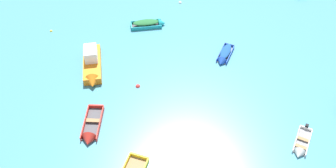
{
  "coord_description": "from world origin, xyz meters",
  "views": [
    {
      "loc": [
        -4.57,
        -0.12,
        23.48
      ],
      "look_at": [
        0.0,
        21.87,
        0.15
      ],
      "focal_mm": 39.25,
      "sensor_mm": 36.0,
      "label": 1
    }
  ],
  "objects_px": {
    "mooring_buoy_midfield": "(51,31)",
    "rowboat_turquoise_far_back": "(152,23)",
    "rowboat_white_near_right": "(300,148)",
    "mooring_buoy_outer_edge": "(180,3)",
    "motor_launch_orange_center": "(92,65)",
    "mooring_buoy_trailing": "(138,86)",
    "rowboat_blue_foreground_center": "(224,56)",
    "rowboat_red_distant_center": "(90,133)"
  },
  "relations": [
    {
      "from": "motor_launch_orange_center",
      "to": "rowboat_white_near_right",
      "type": "xyz_separation_m",
      "value": [
        14.84,
        -12.0,
        -0.44
      ]
    },
    {
      "from": "rowboat_white_near_right",
      "to": "rowboat_red_distant_center",
      "type": "xyz_separation_m",
      "value": [
        -15.48,
        4.62,
        0.06
      ]
    },
    {
      "from": "rowboat_turquoise_far_back",
      "to": "rowboat_red_distant_center",
      "type": "xyz_separation_m",
      "value": [
        -7.11,
        -12.78,
        -0.11
      ]
    },
    {
      "from": "rowboat_red_distant_center",
      "to": "rowboat_white_near_right",
      "type": "bearing_deg",
      "value": -16.63
    },
    {
      "from": "rowboat_white_near_right",
      "to": "rowboat_turquoise_far_back",
      "type": "distance_m",
      "value": 19.31
    },
    {
      "from": "rowboat_red_distant_center",
      "to": "mooring_buoy_midfield",
      "type": "relative_size",
      "value": 14.14
    },
    {
      "from": "rowboat_white_near_right",
      "to": "rowboat_blue_foreground_center",
      "type": "bearing_deg",
      "value": 102.74
    },
    {
      "from": "rowboat_turquoise_far_back",
      "to": "mooring_buoy_outer_edge",
      "type": "relative_size",
      "value": 9.92
    },
    {
      "from": "mooring_buoy_outer_edge",
      "to": "mooring_buoy_trailing",
      "type": "bearing_deg",
      "value": -118.93
    },
    {
      "from": "rowboat_white_near_right",
      "to": "mooring_buoy_outer_edge",
      "type": "bearing_deg",
      "value": 102.04
    },
    {
      "from": "rowboat_turquoise_far_back",
      "to": "mooring_buoy_outer_edge",
      "type": "height_order",
      "value": "rowboat_turquoise_far_back"
    },
    {
      "from": "motor_launch_orange_center",
      "to": "rowboat_turquoise_far_back",
      "type": "bearing_deg",
      "value": 39.89
    },
    {
      "from": "rowboat_blue_foreground_center",
      "to": "mooring_buoy_outer_edge",
      "type": "xyz_separation_m",
      "value": [
        -1.97,
        9.92,
        -0.27
      ]
    },
    {
      "from": "mooring_buoy_outer_edge",
      "to": "rowboat_blue_foreground_center",
      "type": "bearing_deg",
      "value": -78.74
    },
    {
      "from": "mooring_buoy_trailing",
      "to": "rowboat_red_distant_center",
      "type": "bearing_deg",
      "value": -135.05
    },
    {
      "from": "rowboat_blue_foreground_center",
      "to": "rowboat_turquoise_far_back",
      "type": "distance_m",
      "value": 8.65
    },
    {
      "from": "rowboat_red_distant_center",
      "to": "mooring_buoy_trailing",
      "type": "height_order",
      "value": "rowboat_red_distant_center"
    },
    {
      "from": "rowboat_white_near_right",
      "to": "motor_launch_orange_center",
      "type": "bearing_deg",
      "value": 141.04
    },
    {
      "from": "rowboat_blue_foreground_center",
      "to": "rowboat_red_distant_center",
      "type": "xyz_separation_m",
      "value": [
        -12.98,
        -6.43,
        -0.07
      ]
    },
    {
      "from": "rowboat_white_near_right",
      "to": "mooring_buoy_midfield",
      "type": "bearing_deg",
      "value": 135.11
    },
    {
      "from": "mooring_buoy_trailing",
      "to": "mooring_buoy_outer_edge",
      "type": "xyz_separation_m",
      "value": [
        6.61,
        11.96,
        0.0
      ]
    },
    {
      "from": "rowboat_blue_foreground_center",
      "to": "rowboat_red_distant_center",
      "type": "distance_m",
      "value": 14.48
    },
    {
      "from": "rowboat_white_near_right",
      "to": "rowboat_turquoise_far_back",
      "type": "bearing_deg",
      "value": 115.68
    },
    {
      "from": "rowboat_red_distant_center",
      "to": "mooring_buoy_outer_edge",
      "type": "bearing_deg",
      "value": 56.05
    },
    {
      "from": "rowboat_turquoise_far_back",
      "to": "rowboat_red_distant_center",
      "type": "height_order",
      "value": "rowboat_red_distant_center"
    },
    {
      "from": "rowboat_blue_foreground_center",
      "to": "rowboat_red_distant_center",
      "type": "bearing_deg",
      "value": -153.65
    },
    {
      "from": "mooring_buoy_trailing",
      "to": "rowboat_turquoise_far_back",
      "type": "bearing_deg",
      "value": 72.07
    },
    {
      "from": "rowboat_white_near_right",
      "to": "mooring_buoy_midfield",
      "type": "xyz_separation_m",
      "value": [
        -18.7,
        18.63,
        -0.14
      ]
    },
    {
      "from": "rowboat_white_near_right",
      "to": "mooring_buoy_trailing",
      "type": "xyz_separation_m",
      "value": [
        -11.08,
        9.01,
        -0.14
      ]
    },
    {
      "from": "mooring_buoy_midfield",
      "to": "rowboat_turquoise_far_back",
      "type": "bearing_deg",
      "value": -6.76
    },
    {
      "from": "motor_launch_orange_center",
      "to": "mooring_buoy_trailing",
      "type": "distance_m",
      "value": 4.83
    },
    {
      "from": "rowboat_blue_foreground_center",
      "to": "motor_launch_orange_center",
      "type": "xyz_separation_m",
      "value": [
        -12.34,
        0.94,
        0.31
      ]
    },
    {
      "from": "rowboat_blue_foreground_center",
      "to": "mooring_buoy_midfield",
      "type": "relative_size",
      "value": 10.72
    },
    {
      "from": "rowboat_turquoise_far_back",
      "to": "mooring_buoy_midfield",
      "type": "bearing_deg",
      "value": 173.24
    },
    {
      "from": "motor_launch_orange_center",
      "to": "mooring_buoy_outer_edge",
      "type": "height_order",
      "value": "motor_launch_orange_center"
    },
    {
      "from": "rowboat_white_near_right",
      "to": "rowboat_red_distant_center",
      "type": "distance_m",
      "value": 16.15
    },
    {
      "from": "mooring_buoy_trailing",
      "to": "mooring_buoy_outer_edge",
      "type": "height_order",
      "value": "mooring_buoy_trailing"
    },
    {
      "from": "motor_launch_orange_center",
      "to": "mooring_buoy_trailing",
      "type": "bearing_deg",
      "value": -38.48
    },
    {
      "from": "rowboat_turquoise_far_back",
      "to": "mooring_buoy_outer_edge",
      "type": "xyz_separation_m",
      "value": [
        3.9,
        3.57,
        -0.31
      ]
    },
    {
      "from": "rowboat_red_distant_center",
      "to": "mooring_buoy_outer_edge",
      "type": "distance_m",
      "value": 19.71
    },
    {
      "from": "rowboat_blue_foreground_center",
      "to": "rowboat_turquoise_far_back",
      "type": "xyz_separation_m",
      "value": [
        -5.87,
        6.35,
        0.04
      ]
    },
    {
      "from": "mooring_buoy_midfield",
      "to": "mooring_buoy_trailing",
      "type": "relative_size",
      "value": 0.7
    }
  ]
}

